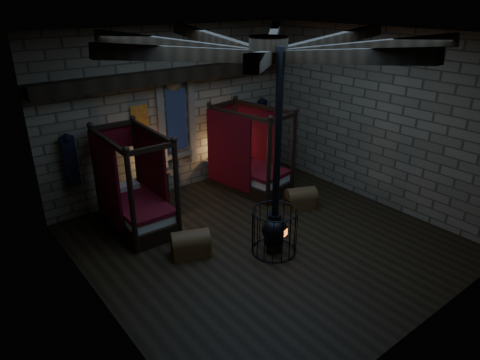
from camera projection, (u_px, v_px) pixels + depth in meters
room at (265, 60)px, 7.77m from camera, size 7.02×7.02×4.29m
bed_left at (136, 203)px, 9.59m from camera, size 1.17×2.13×2.19m
bed_right at (248, 169)px, 11.47m from camera, size 1.45×2.26×2.21m
trunk_left at (191, 244)px, 8.57m from camera, size 0.87×0.73×0.55m
trunk_right at (301, 199)px, 10.51m from camera, size 0.84×0.70×0.53m
nightstand_left at (157, 187)px, 10.76m from camera, size 0.50×0.48×0.95m
nightstand_right at (218, 170)px, 11.86m from camera, size 0.50×0.48×0.77m
stove at (275, 226)px, 8.55m from camera, size 0.92×0.92×4.05m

